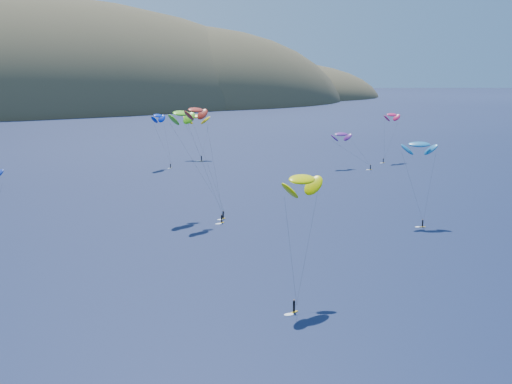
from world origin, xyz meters
name	(u,v)px	position (x,y,z in m)	size (l,w,h in m)	color
island	(15,119)	(39.40, 562.36, -10.74)	(730.00, 300.00, 210.00)	#3D3526
kitesurfer_2	(302,180)	(-19.00, 38.59, 19.00)	(10.97, 10.16, 21.56)	gold
kitesurfer_3	(182,114)	(-9.84, 105.87, 24.76)	(11.53, 15.09, 27.33)	gold
kitesurfer_4	(158,116)	(14.84, 182.86, 18.25)	(8.73, 9.57, 20.59)	gold
kitesurfer_5	(419,145)	(34.70, 70.86, 18.18)	(8.76, 9.71, 20.45)	gold
kitesurfer_6	(341,134)	(70.40, 149.56, 11.83)	(10.63, 11.83, 14.09)	gold
kitesurfer_8	(392,115)	(97.28, 154.46, 17.38)	(11.09, 6.04, 19.62)	gold
kitesurfer_9	(196,110)	(-9.08, 99.22, 25.89)	(8.46, 11.59, 28.14)	gold
kitesurfer_11	(197,116)	(36.54, 197.28, 16.20)	(10.66, 13.83, 18.94)	gold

